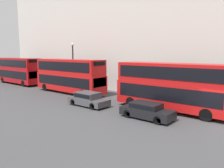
% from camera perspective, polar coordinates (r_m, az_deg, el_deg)
% --- Properties ---
extents(ground_plane, '(200.00, 200.00, 0.00)m').
position_cam_1_polar(ground_plane, '(17.70, 25.28, -9.64)').
color(ground_plane, '#424244').
extents(bus_leading, '(2.59, 10.13, 4.27)m').
position_cam_1_polar(bus_leading, '(20.04, 15.09, -0.21)').
color(bus_leading, red).
rests_on(bus_leading, ground).
extents(bus_second_in_queue, '(2.59, 10.88, 4.36)m').
position_cam_1_polar(bus_second_in_queue, '(28.77, -11.11, 2.44)').
color(bus_second_in_queue, red).
rests_on(bus_second_in_queue, ground).
extents(bus_third_in_queue, '(2.59, 10.24, 4.33)m').
position_cam_1_polar(bus_third_in_queue, '(39.83, -23.20, 3.44)').
color(bus_third_in_queue, '#A80F14').
rests_on(bus_third_in_queue, ground).
extents(car_dark_sedan, '(1.77, 4.22, 1.28)m').
position_cam_1_polar(car_dark_sedan, '(17.59, 9.04, -6.75)').
color(car_dark_sedan, black).
rests_on(car_dark_sedan, ground).
extents(car_hatchback, '(1.84, 4.22, 1.35)m').
position_cam_1_polar(car_hatchback, '(21.60, -6.22, -3.82)').
color(car_hatchback, '#47474C').
rests_on(car_hatchback, ground).
extents(street_lamp, '(0.44, 0.44, 6.55)m').
position_cam_1_polar(street_lamp, '(30.99, -10.17, 5.89)').
color(street_lamp, black).
rests_on(street_lamp, ground).
extents(pedestrian, '(0.36, 0.36, 1.70)m').
position_cam_1_polar(pedestrian, '(42.26, -21.28, 1.59)').
color(pedestrian, '#334C6B').
rests_on(pedestrian, ground).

